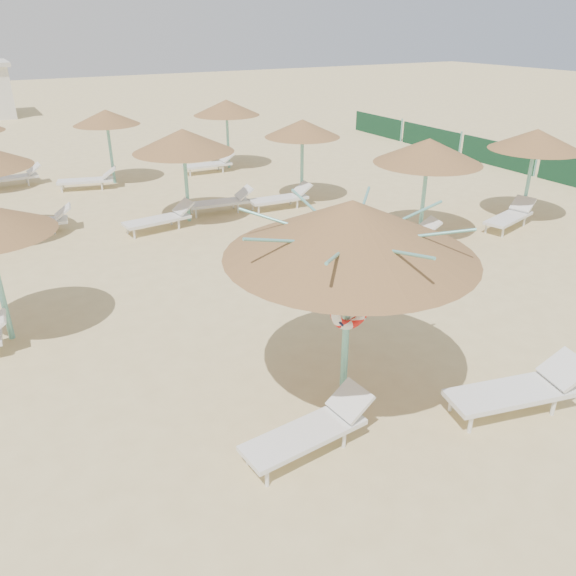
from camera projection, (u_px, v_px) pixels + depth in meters
ground at (367, 388)px, 9.27m from camera, size 120.00×120.00×0.00m
main_palapa at (351, 229)px, 7.83m from camera, size 3.65×3.65×3.27m
lounger_main_a at (312, 429)px, 7.80m from camera, size 2.00×0.76×0.71m
lounger_main_b at (520, 389)px, 8.58m from camera, size 2.28×1.13×0.80m
palapa_field at (198, 140)px, 16.46m from camera, size 17.72×13.94×2.72m
windbreak_fence at (498, 154)px, 23.06m from camera, size 0.08×19.84×1.10m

